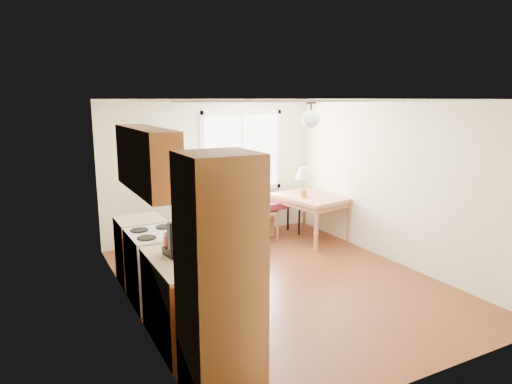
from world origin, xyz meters
TOP-DOWN VIEW (x-y plane):
  - room_shell at (0.00, 0.00)m, footprint 4.60×5.60m
  - kitchen_run at (-1.72, -0.63)m, footprint 0.65×3.40m
  - window_unit at (0.60, 2.47)m, footprint 1.64×0.05m
  - pendant_light at (0.70, 0.40)m, footprint 0.26×0.26m
  - refrigerator at (-0.32, 1.83)m, footprint 0.66×0.68m
  - bench at (0.84, 1.98)m, footprint 1.47×0.64m
  - dining_table at (1.50, 1.53)m, footprint 1.17×1.42m
  - chair at (0.69, 1.91)m, footprint 0.50×0.49m
  - table_lamp at (1.34, 1.50)m, footprint 0.30×0.30m
  - coffee_maker at (-1.72, -0.72)m, footprint 0.22×0.27m
  - kettle at (-1.74, -0.60)m, footprint 0.13×0.13m

SIDE VIEW (x-z plane):
  - bench at x=0.84m, z-range 0.26..0.92m
  - chair at x=0.69m, z-range 0.08..1.19m
  - dining_table at x=1.50m, z-range 0.30..1.09m
  - refrigerator at x=-0.32m, z-range 0.00..1.56m
  - kitchen_run at x=-1.72m, z-range -0.26..1.94m
  - kettle at x=-1.74m, z-range 0.88..1.13m
  - coffee_maker at x=-1.72m, z-range 0.85..1.23m
  - table_lamp at x=1.34m, z-range 0.92..1.44m
  - room_shell at x=0.00m, z-range -0.06..2.56m
  - window_unit at x=0.60m, z-range 0.79..2.31m
  - pendant_light at x=0.70m, z-range 2.04..2.44m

